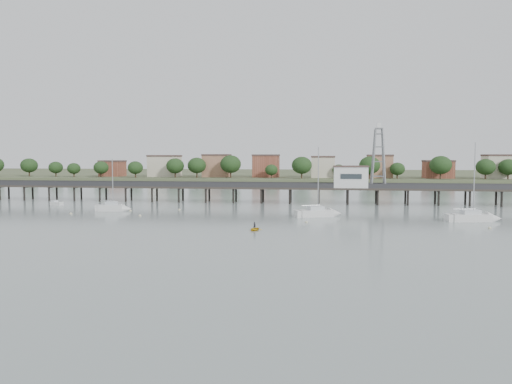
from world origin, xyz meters
TOP-DOWN VIEW (x-y plane):
  - ground_plane at (0.00, 0.00)m, footprint 500.00×500.00m
  - pier at (0.00, 60.00)m, footprint 150.00×5.00m
  - pier_building at (25.00, 60.00)m, footprint 8.40×5.40m
  - lattice_tower at (31.50, 60.00)m, footprint 3.20×3.20m
  - sailboat_b at (-24.93, 37.54)m, footprint 7.03×2.41m
  - sailboat_c at (18.46, 33.91)m, footprint 8.87×5.67m
  - sailboat_d at (46.13, 30.47)m, footprint 9.36×4.06m
  - white_tender at (-44.29, 47.86)m, footprint 3.44×2.34m
  - yellow_dinghy at (7.96, 14.33)m, footprint 1.98×0.82m
  - dinghy_occupant at (7.96, 14.33)m, footprint 0.40×1.07m
  - mooring_buoys at (-0.22, 32.92)m, footprint 77.30×24.30m
  - far_shore at (0.36, 239.58)m, footprint 500.00×170.00m

SIDE VIEW (x-z plane):
  - ground_plane at x=0.00m, z-range 0.00..0.00m
  - yellow_dinghy at x=7.96m, z-range -1.34..1.34m
  - dinghy_occupant at x=7.96m, z-range -0.13..0.13m
  - mooring_buoys at x=-0.22m, z-range -0.12..0.28m
  - white_tender at x=-44.29m, z-range -0.24..1.00m
  - sailboat_d at x=46.13m, z-range -6.80..8.07m
  - sailboat_c at x=18.46m, z-range -6.43..7.71m
  - sailboat_b at x=-24.93m, z-range -5.14..6.44m
  - far_shore at x=0.36m, z-range -4.25..6.15m
  - pier at x=0.00m, z-range 1.04..6.54m
  - pier_building at x=25.00m, z-range 4.02..9.32m
  - lattice_tower at x=31.50m, z-range 3.35..18.85m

